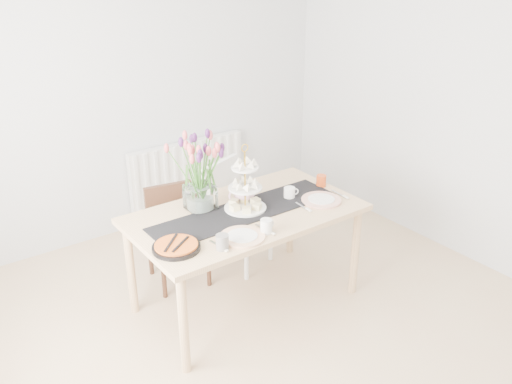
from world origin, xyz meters
TOP-DOWN VIEW (x-y plane):
  - room_shell at (0.00, 0.00)m, footprint 4.50×4.50m
  - radiator at (0.50, 2.19)m, footprint 1.20×0.08m
  - dining_table at (0.10, 0.64)m, footprint 1.60×0.90m
  - chair_brown at (-0.15, 1.26)m, footprint 0.45×0.45m
  - chair_white at (0.35, 1.19)m, footprint 0.55×0.55m
  - table_runner at (0.10, 0.64)m, footprint 1.40×0.35m
  - tulip_vase at (-0.13, 0.86)m, footprint 0.66×0.66m
  - cake_stand at (0.12, 0.67)m, footprint 0.30×0.30m
  - teapot at (0.18, 0.78)m, footprint 0.27×0.22m
  - cream_jug at (0.49, 0.64)m, footprint 0.11×0.11m
  - tart_tin at (-0.54, 0.47)m, footprint 0.30×0.30m
  - mug_grey at (-0.31, 0.31)m, footprint 0.11×0.11m
  - mug_white at (0.03, 0.31)m, footprint 0.09×0.09m
  - mug_orange at (0.82, 0.66)m, footprint 0.11×0.11m
  - plate_left at (-0.13, 0.35)m, footprint 0.33×0.33m
  - plate_right at (0.64, 0.46)m, footprint 0.32×0.32m

SIDE VIEW (x-z plane):
  - chair_brown at x=-0.15m, z-range 0.06..0.82m
  - radiator at x=0.50m, z-range 0.15..0.75m
  - chair_white at x=0.35m, z-range 0.07..0.94m
  - dining_table at x=0.10m, z-range 0.30..1.05m
  - table_runner at x=0.10m, z-range 0.75..0.76m
  - plate_left at x=-0.13m, z-range 0.75..0.77m
  - plate_right at x=0.64m, z-range 0.75..0.77m
  - tart_tin at x=-0.54m, z-range 0.75..0.79m
  - cream_jug at x=0.49m, z-range 0.75..0.83m
  - mug_orange at x=0.82m, z-range 0.75..0.84m
  - mug_white at x=0.03m, z-range 0.75..0.84m
  - mug_grey at x=-0.31m, z-range 0.75..0.84m
  - teapot at x=0.18m, z-range 0.75..0.92m
  - cake_stand at x=0.12m, z-range 0.66..1.09m
  - tulip_vase at x=-0.13m, z-range 0.83..1.39m
  - room_shell at x=0.00m, z-range -0.95..3.55m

